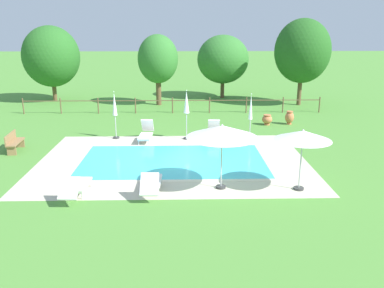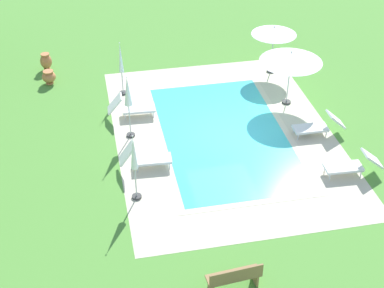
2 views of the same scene
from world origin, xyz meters
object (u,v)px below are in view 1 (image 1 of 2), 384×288
(patio_umbrella_closed_row_mid_west, at_px, (251,112))
(terracotta_urn_near_fence, at_px, (289,117))
(patio_umbrella_closed_row_centre, at_px, (186,106))
(tree_centre, at_px, (223,59))
(tree_east_mid, at_px, (158,59))
(patio_umbrella_open_foreground, at_px, (222,132))
(terracotta_urn_by_tree, at_px, (267,119))
(sun_lounger_north_end, at_px, (76,186))
(wooden_bench_lawn_side, at_px, (14,142))
(sun_lounger_north_mid, at_px, (152,182))
(sun_lounger_north_far, at_px, (146,133))
(patio_umbrella_open_by_bench, at_px, (303,136))
(tree_west_mid, at_px, (302,51))
(tree_far_west, at_px, (51,57))
(sun_lounger_north_near_steps, at_px, (214,133))
(patio_umbrella_closed_row_west, at_px, (115,108))

(patio_umbrella_closed_row_mid_west, relative_size, terracotta_urn_near_fence, 2.98)
(patio_umbrella_closed_row_centre, distance_m, tree_centre, 12.85)
(tree_east_mid, bearing_deg, patio_umbrella_open_foreground, -79.08)
(tree_centre, bearing_deg, tree_east_mid, -149.54)
(patio_umbrella_closed_row_mid_west, distance_m, terracotta_urn_by_tree, 3.57)
(sun_lounger_north_end, height_order, tree_centre, tree_centre)
(wooden_bench_lawn_side, height_order, tree_east_mid, tree_east_mid)
(sun_lounger_north_mid, xyz_separation_m, tree_centre, (4.31, 19.35, 2.68))
(sun_lounger_north_far, height_order, patio_umbrella_open_by_bench, patio_umbrella_open_by_bench)
(patio_umbrella_open_by_bench, relative_size, tree_west_mid, 0.36)
(patio_umbrella_closed_row_centre, distance_m, tree_far_west, 15.21)
(sun_lounger_north_end, bearing_deg, sun_lounger_north_near_steps, 53.08)
(sun_lounger_north_far, height_order, patio_umbrella_open_foreground, patio_umbrella_open_foreground)
(sun_lounger_north_near_steps, relative_size, tree_east_mid, 0.37)
(sun_lounger_north_far, relative_size, tree_east_mid, 0.36)
(patio_umbrella_closed_row_mid_west, height_order, tree_far_west, tree_far_west)
(patio_umbrella_open_foreground, relative_size, patio_umbrella_open_by_bench, 1.13)
(patio_umbrella_open_by_bench, bearing_deg, patio_umbrella_closed_row_mid_west, 95.65)
(terracotta_urn_near_fence, bearing_deg, sun_lounger_north_end, -134.01)
(sun_lounger_north_mid, height_order, terracotta_urn_by_tree, sun_lounger_north_mid)
(patio_umbrella_closed_row_centre, height_order, terracotta_urn_near_fence, patio_umbrella_closed_row_centre)
(sun_lounger_north_near_steps, relative_size, sun_lounger_north_mid, 0.96)
(patio_umbrella_closed_row_west, bearing_deg, patio_umbrella_closed_row_mid_west, -2.23)
(patio_umbrella_closed_row_west, relative_size, terracotta_urn_near_fence, 3.10)
(terracotta_urn_near_fence, bearing_deg, tree_east_mid, 141.53)
(sun_lounger_north_end, distance_m, tree_west_mid, 20.71)
(terracotta_urn_by_tree, bearing_deg, sun_lounger_north_end, -130.18)
(sun_lounger_north_near_steps, bearing_deg, tree_centre, 82.65)
(tree_far_west, xyz_separation_m, tree_centre, (13.11, 1.15, -0.32))
(sun_lounger_north_near_steps, bearing_deg, tree_far_west, 134.95)
(sun_lounger_north_far, relative_size, tree_west_mid, 0.30)
(sun_lounger_north_far, relative_size, patio_umbrella_open_by_bench, 0.84)
(patio_umbrella_open_by_bench, xyz_separation_m, patio_umbrella_closed_row_west, (-7.54, 6.99, -0.38))
(wooden_bench_lawn_side, bearing_deg, terracotta_urn_near_fence, 19.60)
(wooden_bench_lawn_side, bearing_deg, sun_lounger_north_near_steps, 10.21)
(patio_umbrella_open_foreground, bearing_deg, patio_umbrella_open_by_bench, -4.24)
(tree_centre, bearing_deg, sun_lounger_north_far, -111.76)
(wooden_bench_lawn_side, xyz_separation_m, terracotta_urn_by_tree, (12.75, 4.91, -0.13))
(sun_lounger_north_near_steps, bearing_deg, patio_umbrella_closed_row_mid_west, 5.27)
(sun_lounger_north_far, distance_m, tree_far_west, 14.40)
(terracotta_urn_near_fence, bearing_deg, sun_lounger_north_mid, -126.35)
(sun_lounger_north_far, bearing_deg, terracotta_urn_near_fence, 22.66)
(terracotta_urn_near_fence, distance_m, tree_west_mid, 7.37)
(sun_lounger_north_near_steps, xyz_separation_m, sun_lounger_north_far, (-3.45, -0.07, 0.01))
(sun_lounger_north_mid, relative_size, wooden_bench_lawn_side, 1.28)
(sun_lounger_north_near_steps, relative_size, terracotta_urn_near_fence, 2.40)
(sun_lounger_north_mid, distance_m, tree_centre, 20.01)
(terracotta_urn_by_tree, distance_m, tree_east_mid, 9.80)
(patio_umbrella_open_by_bench, height_order, tree_centre, tree_centre)
(sun_lounger_north_near_steps, distance_m, tree_far_west, 16.52)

